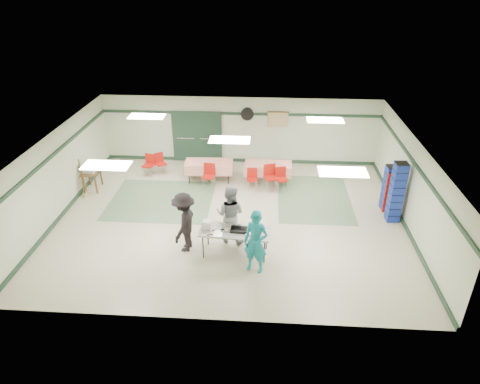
# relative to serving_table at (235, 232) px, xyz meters

# --- Properties ---
(floor) EXTENTS (11.00, 11.00, 0.00)m
(floor) POSITION_rel_serving_table_xyz_m (-0.30, 1.91, -0.72)
(floor) COLOR #C1B59B
(floor) RESTS_ON ground
(ceiling) EXTENTS (11.00, 11.00, 0.00)m
(ceiling) POSITION_rel_serving_table_xyz_m (-0.30, 1.91, 1.98)
(ceiling) COLOR white
(ceiling) RESTS_ON wall_back
(wall_back) EXTENTS (11.00, 0.00, 11.00)m
(wall_back) POSITION_rel_serving_table_xyz_m (-0.30, 6.41, 0.63)
(wall_back) COLOR beige
(wall_back) RESTS_ON floor
(wall_front) EXTENTS (11.00, 0.00, 11.00)m
(wall_front) POSITION_rel_serving_table_xyz_m (-0.30, -2.59, 0.63)
(wall_front) COLOR beige
(wall_front) RESTS_ON floor
(wall_left) EXTENTS (0.00, 9.00, 9.00)m
(wall_left) POSITION_rel_serving_table_xyz_m (-5.80, 1.91, 0.63)
(wall_left) COLOR beige
(wall_left) RESTS_ON floor
(wall_right) EXTENTS (0.00, 9.00, 9.00)m
(wall_right) POSITION_rel_serving_table_xyz_m (5.20, 1.91, 0.63)
(wall_right) COLOR beige
(wall_right) RESTS_ON floor
(trim_back) EXTENTS (11.00, 0.06, 0.10)m
(trim_back) POSITION_rel_serving_table_xyz_m (-0.30, 6.38, 1.33)
(trim_back) COLOR #1E3827
(trim_back) RESTS_ON wall_back
(baseboard_back) EXTENTS (11.00, 0.06, 0.12)m
(baseboard_back) POSITION_rel_serving_table_xyz_m (-0.30, 6.38, -0.66)
(baseboard_back) COLOR #1E3827
(baseboard_back) RESTS_ON floor
(trim_left) EXTENTS (0.06, 9.00, 0.10)m
(trim_left) POSITION_rel_serving_table_xyz_m (-5.77, 1.91, 1.33)
(trim_left) COLOR #1E3827
(trim_left) RESTS_ON wall_back
(baseboard_left) EXTENTS (0.06, 9.00, 0.12)m
(baseboard_left) POSITION_rel_serving_table_xyz_m (-5.77, 1.91, -0.66)
(baseboard_left) COLOR #1E3827
(baseboard_left) RESTS_ON floor
(trim_right) EXTENTS (0.06, 9.00, 0.10)m
(trim_right) POSITION_rel_serving_table_xyz_m (5.17, 1.91, 1.33)
(trim_right) COLOR #1E3827
(trim_right) RESTS_ON wall_back
(baseboard_right) EXTENTS (0.06, 9.00, 0.12)m
(baseboard_right) POSITION_rel_serving_table_xyz_m (5.17, 1.91, -0.66)
(baseboard_right) COLOR #1E3827
(baseboard_right) RESTS_ON floor
(green_patch_a) EXTENTS (3.50, 3.00, 0.01)m
(green_patch_a) POSITION_rel_serving_table_xyz_m (-2.80, 2.91, -0.72)
(green_patch_a) COLOR #647F5C
(green_patch_a) RESTS_ON floor
(green_patch_b) EXTENTS (2.50, 3.50, 0.01)m
(green_patch_b) POSITION_rel_serving_table_xyz_m (2.50, 3.41, -0.72)
(green_patch_b) COLOR #647F5C
(green_patch_b) RESTS_ON floor
(double_door_left) EXTENTS (0.90, 0.06, 2.10)m
(double_door_left) POSITION_rel_serving_table_xyz_m (-2.50, 6.35, 0.33)
(double_door_left) COLOR #939693
(double_door_left) RESTS_ON floor
(double_door_right) EXTENTS (0.90, 0.06, 2.10)m
(double_door_right) POSITION_rel_serving_table_xyz_m (-1.55, 6.35, 0.33)
(double_door_right) COLOR #939693
(double_door_right) RESTS_ON floor
(door_frame) EXTENTS (2.00, 0.03, 2.15)m
(door_frame) POSITION_rel_serving_table_xyz_m (-2.03, 6.33, 0.33)
(door_frame) COLOR #1E3827
(door_frame) RESTS_ON floor
(wall_fan) EXTENTS (0.50, 0.10, 0.50)m
(wall_fan) POSITION_rel_serving_table_xyz_m (0.00, 6.35, 1.33)
(wall_fan) COLOR black
(wall_fan) RESTS_ON wall_back
(scroll_banner) EXTENTS (0.80, 0.02, 0.60)m
(scroll_banner) POSITION_rel_serving_table_xyz_m (1.20, 6.35, 1.13)
(scroll_banner) COLOR tan
(scroll_banner) RESTS_ON wall_back
(serving_table) EXTENTS (2.02, 0.94, 0.76)m
(serving_table) POSITION_rel_serving_table_xyz_m (0.00, 0.00, 0.00)
(serving_table) COLOR #9D9C98
(serving_table) RESTS_ON floor
(sheet_tray_right) EXTENTS (0.61, 0.48, 0.02)m
(sheet_tray_right) POSITION_rel_serving_table_xyz_m (0.56, -0.03, 0.05)
(sheet_tray_right) COLOR silver
(sheet_tray_right) RESTS_ON serving_table
(sheet_tray_mid) EXTENTS (0.55, 0.44, 0.02)m
(sheet_tray_mid) POSITION_rel_serving_table_xyz_m (-0.13, 0.08, 0.05)
(sheet_tray_mid) COLOR silver
(sheet_tray_mid) RESTS_ON serving_table
(sheet_tray_left) EXTENTS (0.58, 0.46, 0.02)m
(sheet_tray_left) POSITION_rel_serving_table_xyz_m (-0.59, -0.17, 0.05)
(sheet_tray_left) COLOR silver
(sheet_tray_left) RESTS_ON serving_table
(baking_pan) EXTENTS (0.49, 0.33, 0.08)m
(baking_pan) POSITION_rel_serving_table_xyz_m (0.11, -0.00, 0.08)
(baking_pan) COLOR black
(baking_pan) RESTS_ON serving_table
(foam_box_stack) EXTENTS (0.26, 0.24, 0.22)m
(foam_box_stack) POSITION_rel_serving_table_xyz_m (-0.77, 0.10, 0.15)
(foam_box_stack) COLOR white
(foam_box_stack) RESTS_ON serving_table
(volunteer_teal) EXTENTS (0.75, 0.62, 1.79)m
(volunteer_teal) POSITION_rel_serving_table_xyz_m (0.59, -0.70, 0.17)
(volunteer_teal) COLOR teal
(volunteer_teal) RESTS_ON floor
(volunteer_grey) EXTENTS (1.01, 0.87, 1.78)m
(volunteer_grey) POSITION_rel_serving_table_xyz_m (-0.19, 0.65, 0.17)
(volunteer_grey) COLOR gray
(volunteer_grey) RESTS_ON floor
(volunteer_dark) EXTENTS (0.84, 1.24, 1.78)m
(volunteer_dark) POSITION_rel_serving_table_xyz_m (-1.43, 0.13, 0.17)
(volunteer_dark) COLOR black
(volunteer_dark) RESTS_ON floor
(dining_table_a) EXTENTS (1.74, 0.83, 0.77)m
(dining_table_a) POSITION_rel_serving_table_xyz_m (0.87, 4.58, -0.15)
(dining_table_a) COLOR red
(dining_table_a) RESTS_ON floor
(dining_table_b) EXTENTS (1.78, 0.85, 0.77)m
(dining_table_b) POSITION_rel_serving_table_xyz_m (-1.33, 4.58, -0.15)
(dining_table_b) COLOR red
(dining_table_b) RESTS_ON floor
(chair_a) EXTENTS (0.55, 0.55, 0.95)m
(chair_a) POSITION_rel_serving_table_xyz_m (0.96, 4.01, -0.14)
(chair_a) COLOR red
(chair_a) RESTS_ON floor
(chair_b) EXTENTS (0.39, 0.39, 0.78)m
(chair_b) POSITION_rel_serving_table_xyz_m (0.31, 4.00, -0.24)
(chair_b) COLOR red
(chair_b) RESTS_ON floor
(chair_c) EXTENTS (0.49, 0.49, 0.85)m
(chair_c) POSITION_rel_serving_table_xyz_m (1.35, 4.01, -0.20)
(chair_c) COLOR red
(chair_c) RESTS_ON floor
(chair_d) EXTENTS (0.49, 0.49, 0.91)m
(chair_d) POSITION_rel_serving_table_xyz_m (-1.25, 4.01, -0.16)
(chair_d) COLOR red
(chair_d) RESTS_ON floor
(chair_loose_a) EXTENTS (0.54, 0.54, 0.84)m
(chair_loose_a) POSITION_rel_serving_table_xyz_m (-3.31, 5.04, -0.21)
(chair_loose_a) COLOR red
(chair_loose_a) RESTS_ON floor
(chair_loose_b) EXTENTS (0.49, 0.49, 0.86)m
(chair_loose_b) POSITION_rel_serving_table_xyz_m (-3.67, 4.86, -0.20)
(chair_loose_b) COLOR red
(chair_loose_b) RESTS_ON floor
(crate_stack_blue_a) EXTENTS (0.42, 0.42, 1.55)m
(crate_stack_blue_a) POSITION_rel_serving_table_xyz_m (4.85, 2.84, 0.06)
(crate_stack_blue_a) COLOR navy
(crate_stack_blue_a) RESTS_ON floor
(crate_stack_red) EXTENTS (0.39, 0.39, 1.44)m
(crate_stack_red) POSITION_rel_serving_table_xyz_m (4.85, 2.74, 0.00)
(crate_stack_red) COLOR maroon
(crate_stack_red) RESTS_ON floor
(crate_stack_blue_b) EXTENTS (0.40, 0.40, 2.00)m
(crate_stack_blue_b) POSITION_rel_serving_table_xyz_m (4.85, 2.11, 0.28)
(crate_stack_blue_b) COLOR navy
(crate_stack_blue_b) RESTS_ON floor
(printer_table) EXTENTS (0.64, 0.91, 0.74)m
(printer_table) POSITION_rel_serving_table_xyz_m (-5.45, 3.58, -0.08)
(printer_table) COLOR brown
(printer_table) RESTS_ON floor
(office_printer) EXTENTS (0.47, 0.42, 0.35)m
(office_printer) POSITION_rel_serving_table_xyz_m (-5.45, 3.49, 0.20)
(office_printer) COLOR beige
(office_printer) RESTS_ON printer_table
(broom) EXTENTS (0.07, 0.23, 1.41)m
(broom) POSITION_rel_serving_table_xyz_m (-5.53, 3.08, 0.02)
(broom) COLOR brown
(broom) RESTS_ON floor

